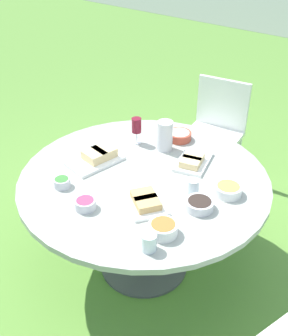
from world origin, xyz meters
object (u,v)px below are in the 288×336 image
chair_near_right (216,125)px  wine_glass (137,126)px  dining_table (144,190)px  water_pitcher (165,136)px

chair_near_right → wine_glass: (-0.10, -0.92, 0.34)m
wine_glass → chair_near_right: bearing=83.5°
chair_near_right → dining_table: bearing=-81.4°
dining_table → chair_near_right: chair_near_right is taller
dining_table → wine_glass: bearing=135.1°
dining_table → water_pitcher: bearing=105.2°
water_pitcher → wine_glass: size_ratio=1.10×
dining_table → chair_near_right: 1.22m
dining_table → chair_near_right: bearing=98.6°
dining_table → water_pitcher: size_ratio=7.46×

